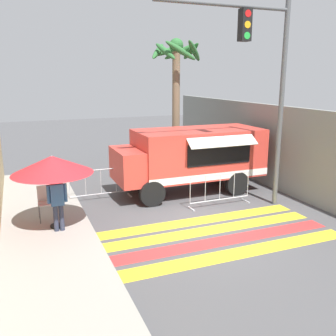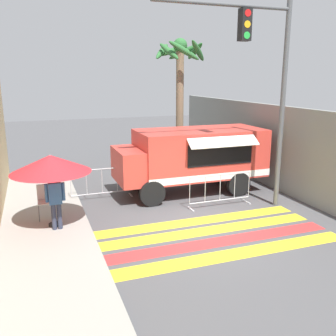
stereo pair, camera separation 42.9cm
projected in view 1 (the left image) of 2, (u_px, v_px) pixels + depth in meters
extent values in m
plane|color=#4C4C4F|center=(208.00, 228.00, 10.76)|extent=(60.00, 60.00, 0.00)
cube|color=#99968E|center=(8.00, 258.00, 8.80)|extent=(4.40, 16.00, 0.14)
cube|color=gray|center=(269.00, 146.00, 14.65)|extent=(0.20, 16.00, 3.19)
cube|color=yellow|center=(241.00, 253.00, 9.22)|extent=(6.40, 0.56, 0.01)
cube|color=red|center=(225.00, 241.00, 9.91)|extent=(6.40, 0.56, 0.01)
cube|color=yellow|center=(211.00, 230.00, 10.59)|extent=(6.40, 0.56, 0.01)
cube|color=yellow|center=(199.00, 221.00, 11.27)|extent=(6.40, 0.56, 0.01)
cube|color=#D13D33|center=(198.00, 152.00, 13.91)|extent=(4.66, 2.17, 1.72)
cube|color=#D13D33|center=(139.00, 165.00, 13.12)|extent=(1.65, 1.99, 1.16)
cube|color=#1E232D|center=(117.00, 159.00, 12.77)|extent=(0.06, 1.73, 0.44)
cube|color=black|center=(220.00, 154.00, 12.99)|extent=(2.47, 0.03, 0.77)
cube|color=white|center=(223.00, 141.00, 12.70)|extent=(2.57, 0.43, 0.31)
cube|color=white|center=(212.00, 177.00, 13.09)|extent=(4.66, 0.01, 0.24)
cylinder|color=black|center=(152.00, 194.00, 12.46)|extent=(0.87, 0.22, 0.87)
cylinder|color=black|center=(135.00, 179.00, 14.25)|extent=(0.87, 0.22, 0.87)
cylinder|color=black|center=(237.00, 183.00, 13.66)|extent=(0.87, 0.22, 0.87)
cylinder|color=black|center=(211.00, 171.00, 15.46)|extent=(0.87, 0.22, 0.87)
cylinder|color=#515456|center=(281.00, 106.00, 12.00)|extent=(0.16, 0.16, 6.62)
cylinder|color=#515456|center=(225.00, 5.00, 10.52)|extent=(4.35, 0.11, 0.11)
cube|color=black|center=(245.00, 25.00, 10.85)|extent=(0.32, 0.28, 0.90)
cylinder|color=red|center=(248.00, 13.00, 10.65)|extent=(0.20, 0.02, 0.20)
cylinder|color=#F2A519|center=(248.00, 25.00, 10.73)|extent=(0.20, 0.02, 0.20)
cylinder|color=green|center=(247.00, 36.00, 10.80)|extent=(0.20, 0.02, 0.20)
cylinder|color=black|center=(57.00, 226.00, 10.46)|extent=(0.36, 0.36, 0.06)
cylinder|color=#B2B2B7|center=(54.00, 192.00, 10.23)|extent=(0.04, 0.04, 2.03)
cone|color=red|center=(52.00, 165.00, 10.04)|extent=(2.18, 2.18, 0.49)
cylinder|color=#4C4C51|center=(40.00, 215.00, 10.64)|extent=(0.02, 0.02, 0.50)
cylinder|color=#4C4C51|center=(56.00, 213.00, 10.80)|extent=(0.02, 0.02, 0.50)
cylinder|color=#4C4C51|center=(39.00, 210.00, 11.03)|extent=(0.02, 0.02, 0.50)
cylinder|color=#4C4C51|center=(54.00, 208.00, 11.20)|extent=(0.02, 0.02, 0.50)
cube|color=beige|center=(47.00, 203.00, 10.85)|extent=(0.47, 0.47, 0.03)
cube|color=beige|center=(45.00, 193.00, 10.99)|extent=(0.47, 0.03, 0.47)
cylinder|color=#2D3347|center=(56.00, 218.00, 10.11)|extent=(0.13, 0.13, 0.73)
cylinder|color=#2D3347|center=(62.00, 217.00, 10.16)|extent=(0.13, 0.13, 0.73)
cube|color=#33598C|center=(57.00, 195.00, 9.98)|extent=(0.34, 0.20, 0.59)
cylinder|color=#33598C|center=(48.00, 194.00, 9.89)|extent=(0.09, 0.09, 0.50)
cylinder|color=#33598C|center=(65.00, 193.00, 10.05)|extent=(0.09, 0.09, 0.50)
sphere|color=#9E7051|center=(56.00, 179.00, 9.88)|extent=(0.21, 0.21, 0.21)
cylinder|color=#B7BABF|center=(220.00, 174.00, 12.39)|extent=(2.20, 0.04, 0.04)
cylinder|color=#B7BABF|center=(219.00, 200.00, 12.60)|extent=(2.20, 0.04, 0.04)
cylinder|color=#B7BABF|center=(190.00, 191.00, 12.09)|extent=(0.02, 0.02, 0.88)
cylinder|color=#B7BABF|center=(205.00, 189.00, 12.29)|extent=(0.02, 0.02, 0.88)
cylinder|color=#B7BABF|center=(220.00, 187.00, 12.49)|extent=(0.02, 0.02, 0.88)
cylinder|color=#B7BABF|center=(234.00, 185.00, 12.70)|extent=(0.02, 0.02, 0.88)
cylinder|color=#B7BABF|center=(248.00, 184.00, 12.90)|extent=(0.02, 0.02, 0.88)
cube|color=#B7BABF|center=(191.00, 209.00, 12.26)|extent=(0.06, 0.44, 0.03)
cube|color=#B7BABF|center=(246.00, 201.00, 13.03)|extent=(0.06, 0.44, 0.03)
cylinder|color=#B7BABF|center=(100.00, 170.00, 13.03)|extent=(2.17, 0.04, 0.04)
cylinder|color=#B7BABF|center=(101.00, 194.00, 13.24)|extent=(2.17, 0.04, 0.04)
cylinder|color=#B7BABF|center=(69.00, 185.00, 12.74)|extent=(0.02, 0.02, 0.88)
cylinder|color=#B7BABF|center=(85.00, 183.00, 12.93)|extent=(0.02, 0.02, 0.88)
cylinder|color=#B7BABF|center=(101.00, 182.00, 13.13)|extent=(0.02, 0.02, 0.88)
cylinder|color=#B7BABF|center=(116.00, 180.00, 13.33)|extent=(0.02, 0.02, 0.88)
cylinder|color=#B7BABF|center=(131.00, 179.00, 13.53)|extent=(0.02, 0.02, 0.88)
cube|color=#B7BABF|center=(72.00, 202.00, 12.90)|extent=(0.06, 0.44, 0.03)
cube|color=#B7BABF|center=(130.00, 195.00, 13.66)|extent=(0.06, 0.44, 0.03)
cylinder|color=#7A664C|center=(176.00, 113.00, 16.49)|extent=(0.33, 0.33, 5.36)
sphere|color=#2D6B33|center=(176.00, 45.00, 15.82)|extent=(0.60, 0.60, 0.60)
ellipsoid|color=#2D6B33|center=(191.00, 51.00, 16.15)|extent=(0.29, 1.39, 0.79)
ellipsoid|color=#2D6B33|center=(180.00, 52.00, 16.57)|extent=(1.33, 1.04, 0.80)
ellipsoid|color=#2D6B33|center=(169.00, 51.00, 16.51)|extent=(1.50, 0.33, 0.67)
ellipsoid|color=#2D6B33|center=(158.00, 51.00, 16.07)|extent=(1.14, 1.40, 0.89)
ellipsoid|color=#2D6B33|center=(165.00, 51.00, 15.44)|extent=(0.69, 1.23, 0.86)
ellipsoid|color=#2D6B33|center=(181.00, 51.00, 15.20)|extent=(1.40, 0.45, 0.91)
ellipsoid|color=#2D6B33|center=(194.00, 51.00, 15.60)|extent=(1.22, 1.28, 0.94)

